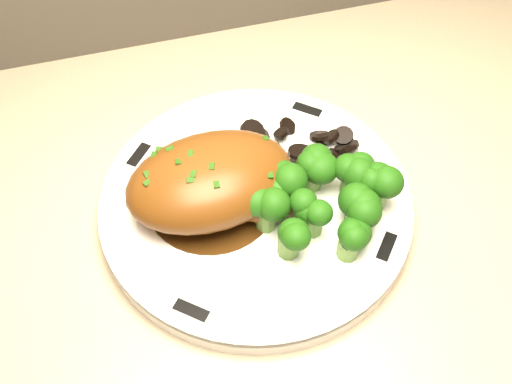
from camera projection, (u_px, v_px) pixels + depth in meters
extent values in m
cube|color=tan|center=(277.00, 265.00, 0.57)|extent=(2.09, 0.69, 0.03)
cylinder|color=white|center=(256.00, 205.00, 0.58)|extent=(0.29, 0.29, 0.02)
cube|color=black|center=(307.00, 110.00, 0.63)|extent=(0.03, 0.03, 0.00)
cube|color=black|center=(139.00, 155.00, 0.60)|extent=(0.03, 0.03, 0.00)
cube|color=black|center=(191.00, 310.00, 0.50)|extent=(0.03, 0.03, 0.00)
cube|color=black|center=(387.00, 247.00, 0.54)|extent=(0.03, 0.03, 0.00)
cylinder|color=#391F0A|center=(212.00, 200.00, 0.57)|extent=(0.11, 0.11, 0.00)
ellipsoid|color=brown|center=(210.00, 180.00, 0.54)|extent=(0.15, 0.11, 0.06)
ellipsoid|color=brown|center=(266.00, 195.00, 0.55)|extent=(0.07, 0.06, 0.03)
cube|color=#20440E|center=(155.00, 174.00, 0.52)|extent=(0.01, 0.00, 0.00)
cube|color=#20440E|center=(175.00, 165.00, 0.52)|extent=(0.01, 0.00, 0.00)
cube|color=#20440E|center=(196.00, 158.00, 0.52)|extent=(0.01, 0.00, 0.00)
cube|color=#20440E|center=(216.00, 152.00, 0.53)|extent=(0.01, 0.00, 0.00)
cube|color=#20440E|center=(236.00, 148.00, 0.53)|extent=(0.01, 0.00, 0.00)
cube|color=#20440E|center=(256.00, 145.00, 0.54)|extent=(0.01, 0.00, 0.00)
cylinder|color=black|center=(331.00, 142.00, 0.61)|extent=(0.02, 0.02, 0.01)
cylinder|color=black|center=(328.00, 135.00, 0.61)|extent=(0.02, 0.02, 0.01)
cylinder|color=black|center=(321.00, 129.00, 0.61)|extent=(0.02, 0.02, 0.01)
cylinder|color=black|center=(312.00, 131.00, 0.62)|extent=(0.02, 0.02, 0.01)
cylinder|color=black|center=(301.00, 129.00, 0.61)|extent=(0.02, 0.02, 0.01)
cylinder|color=black|center=(291.00, 128.00, 0.61)|extent=(0.02, 0.02, 0.01)
cylinder|color=black|center=(281.00, 135.00, 0.61)|extent=(0.02, 0.02, 0.01)
cylinder|color=black|center=(272.00, 137.00, 0.61)|extent=(0.03, 0.03, 0.00)
cylinder|color=black|center=(266.00, 140.00, 0.60)|extent=(0.03, 0.03, 0.01)
cylinder|color=black|center=(263.00, 151.00, 0.60)|extent=(0.02, 0.03, 0.02)
cylinder|color=black|center=(264.00, 154.00, 0.59)|extent=(0.02, 0.02, 0.01)
cylinder|color=black|center=(268.00, 157.00, 0.59)|extent=(0.03, 0.03, 0.01)
cylinder|color=black|center=(274.00, 165.00, 0.59)|extent=(0.03, 0.03, 0.01)
cylinder|color=black|center=(284.00, 165.00, 0.59)|extent=(0.03, 0.03, 0.01)
cylinder|color=black|center=(295.00, 164.00, 0.58)|extent=(0.03, 0.03, 0.02)
cylinder|color=black|center=(305.00, 167.00, 0.59)|extent=(0.02, 0.03, 0.02)
cylinder|color=black|center=(316.00, 161.00, 0.59)|extent=(0.03, 0.03, 0.01)
cylinder|color=black|center=(325.00, 154.00, 0.59)|extent=(0.03, 0.03, 0.01)
cylinder|color=black|center=(330.00, 153.00, 0.60)|extent=(0.03, 0.03, 0.02)
cylinder|color=black|center=(333.00, 145.00, 0.60)|extent=(0.03, 0.03, 0.01)
cylinder|color=olive|center=(282.00, 194.00, 0.56)|extent=(0.02, 0.02, 0.02)
sphere|color=#103908|center=(283.00, 182.00, 0.54)|extent=(0.03, 0.03, 0.03)
cylinder|color=olive|center=(312.00, 177.00, 0.57)|extent=(0.02, 0.02, 0.02)
sphere|color=#103908|center=(313.00, 166.00, 0.56)|extent=(0.03, 0.03, 0.03)
cylinder|color=olive|center=(351.00, 183.00, 0.56)|extent=(0.02, 0.02, 0.02)
sphere|color=#103908|center=(353.00, 172.00, 0.55)|extent=(0.03, 0.03, 0.03)
cylinder|color=olive|center=(312.00, 223.00, 0.54)|extent=(0.02, 0.02, 0.02)
sphere|color=#103908|center=(314.00, 212.00, 0.53)|extent=(0.03, 0.03, 0.03)
cylinder|color=olive|center=(355.00, 218.00, 0.54)|extent=(0.02, 0.02, 0.02)
sphere|color=#103908|center=(357.00, 207.00, 0.53)|extent=(0.03, 0.03, 0.03)
cylinder|color=olive|center=(376.00, 197.00, 0.55)|extent=(0.02, 0.02, 0.02)
sphere|color=#103908|center=(379.00, 186.00, 0.54)|extent=(0.03, 0.03, 0.03)
cylinder|color=olive|center=(289.00, 245.00, 0.53)|extent=(0.02, 0.02, 0.02)
sphere|color=#103908|center=(289.00, 234.00, 0.51)|extent=(0.03, 0.03, 0.03)
cylinder|color=olive|center=(348.00, 247.00, 0.52)|extent=(0.02, 0.02, 0.02)
sphere|color=#103908|center=(351.00, 236.00, 0.51)|extent=(0.03, 0.03, 0.03)
cylinder|color=olive|center=(266.00, 218.00, 0.54)|extent=(0.02, 0.02, 0.02)
sphere|color=#103908|center=(266.00, 207.00, 0.53)|extent=(0.03, 0.03, 0.03)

